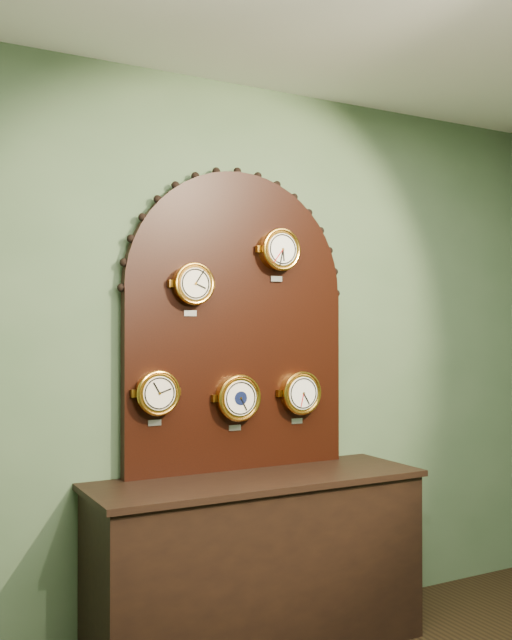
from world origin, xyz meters
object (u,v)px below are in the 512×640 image
display_board (237,311)px  arabic_clock (280,250)px  hygrometer (157,393)px  tide_clock (300,393)px  barometer (238,398)px  shop_counter (258,567)px  roman_clock (193,284)px

display_board → arabic_clock: (0.21, -0.07, 0.32)m
hygrometer → display_board: bearing=8.3°
arabic_clock → tide_clock: (0.12, -0.00, -0.74)m
display_board → barometer: (-0.03, -0.07, -0.43)m
shop_counter → roman_clock: bearing=150.6°
roman_clock → barometer: 0.61m
shop_counter → tide_clock: (0.33, 0.15, 0.80)m
hygrometer → barometer: bearing=-0.1°
roman_clock → shop_counter: bearing=-29.4°
display_board → tide_clock: bearing=-11.3°
hygrometer → tide_clock: 0.79m
roman_clock → arabic_clock: arabic_clock is taller
display_board → tide_clock: size_ratio=5.50×
shop_counter → arabic_clock: arabic_clock is taller
shop_counter → roman_clock: roman_clock is taller
shop_counter → display_board: display_board is taller
arabic_clock → shop_counter: bearing=-143.7°
barometer → tide_clock: size_ratio=1.02×
display_board → arabic_clock: 0.38m
display_board → roman_clock: (-0.27, -0.07, 0.13)m
display_board → arabic_clock: size_ratio=5.64×
tide_clock → roman_clock: bearing=179.9°
display_board → barometer: display_board is taller
hygrometer → tide_clock: (0.79, -0.00, -0.03)m
arabic_clock → hygrometer: arabic_clock is taller
shop_counter → roman_clock: (-0.27, 0.15, 1.35)m
shop_counter → roman_clock: size_ratio=6.22×
display_board → tide_clock: display_board is taller
shop_counter → arabic_clock: 1.56m
shop_counter → tide_clock: tide_clock is taller
shop_counter → hygrometer: hygrometer is taller
shop_counter → arabic_clock: bearing=36.3°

